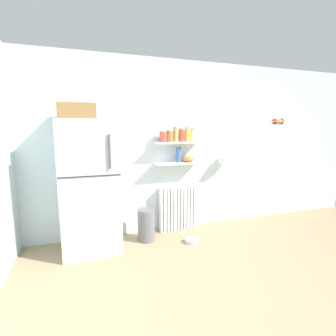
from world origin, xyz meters
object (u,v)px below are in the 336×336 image
at_px(storage_jar_2, 176,134).
at_px(storage_jar_4, 188,134).
at_px(pet_food_bowl, 191,241).
at_px(refrigerator, 90,183).
at_px(shelf_bowl, 188,159).
at_px(vase, 178,155).
at_px(storage_jar_3, 182,135).
at_px(storage_jar_1, 170,136).
at_px(trash_bin, 146,225).
at_px(storage_jar_0, 163,136).
at_px(storage_jar_5, 194,135).
at_px(radiator, 178,208).
at_px(hanging_fruit_basket, 277,122).

height_order(storage_jar_2, storage_jar_4, storage_jar_2).
bearing_deg(pet_food_bowl, refrigerator, 168.92).
bearing_deg(shelf_bowl, vase, 180.00).
xyz_separation_m(refrigerator, storage_jar_3, (1.35, 0.22, 0.60)).
bearing_deg(storage_jar_1, trash_bin, -154.08).
bearing_deg(storage_jar_0, storage_jar_4, 0.00).
xyz_separation_m(storage_jar_0, storage_jar_4, (0.39, 0.00, 0.03)).
bearing_deg(pet_food_bowl, storage_jar_3, 86.47).
bearing_deg(storage_jar_4, pet_food_bowl, -104.81).
bearing_deg(trash_bin, refrigerator, -178.71).
height_order(storage_jar_0, trash_bin, storage_jar_0).
bearing_deg(storage_jar_0, storage_jar_5, 0.00).
relative_size(refrigerator, pet_food_bowl, 10.26).
distance_m(storage_jar_2, storage_jar_4, 0.19).
xyz_separation_m(shelf_bowl, trash_bin, (-0.72, -0.20, -0.89)).
distance_m(storage_jar_2, pet_food_bowl, 1.56).
height_order(storage_jar_2, pet_food_bowl, storage_jar_2).
bearing_deg(pet_food_bowl, shelf_bowl, 73.84).
xyz_separation_m(storage_jar_5, vase, (-0.25, -0.00, -0.29)).
relative_size(refrigerator, storage_jar_5, 9.61).
bearing_deg(storage_jar_4, storage_jar_1, -180.00).
distance_m(storage_jar_3, storage_jar_4, 0.10).
bearing_deg(storage_jar_0, vase, -0.00).
bearing_deg(radiator, shelf_bowl, -10.75).
bearing_deg(storage_jar_0, refrigerator, -168.29).
relative_size(storage_jar_2, storage_jar_4, 1.03).
distance_m(storage_jar_0, storage_jar_4, 0.39).
bearing_deg(storage_jar_2, vase, -0.00).
relative_size(storage_jar_1, hanging_fruit_basket, 0.62).
height_order(storage_jar_1, storage_jar_5, storage_jar_5).
height_order(storage_jar_2, trash_bin, storage_jar_2).
height_order(refrigerator, storage_jar_3, refrigerator).
distance_m(storage_jar_5, pet_food_bowl, 1.56).
height_order(storage_jar_2, storage_jar_3, storage_jar_2).
xyz_separation_m(storage_jar_4, trash_bin, (-0.71, -0.20, -1.27)).
height_order(vase, pet_food_bowl, vase).
bearing_deg(storage_jar_5, trash_bin, -165.85).
xyz_separation_m(radiator, vase, (-0.00, -0.03, 0.85)).
xyz_separation_m(storage_jar_2, pet_food_bowl, (0.07, -0.48, -1.48)).
relative_size(storage_jar_5, shelf_bowl, 1.04).
height_order(refrigerator, storage_jar_1, refrigerator).
relative_size(vase, shelf_bowl, 1.21).
distance_m(radiator, shelf_bowl, 0.80).
xyz_separation_m(storage_jar_1, storage_jar_2, (0.10, 0.00, 0.03)).
bearing_deg(vase, pet_food_bowl, -87.26).
bearing_deg(trash_bin, storage_jar_1, 25.92).
bearing_deg(storage_jar_1, pet_food_bowl, -71.05).
xyz_separation_m(storage_jar_0, storage_jar_1, (0.10, -0.00, 0.00)).
bearing_deg(storage_jar_5, hanging_fruit_basket, -20.85).
bearing_deg(shelf_bowl, refrigerator, -171.44).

